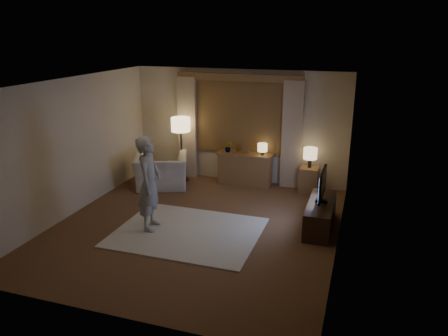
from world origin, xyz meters
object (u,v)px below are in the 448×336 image
at_px(sideboard, 245,170).
at_px(person, 149,183).
at_px(side_table, 309,180).
at_px(tv_stand, 320,215).
at_px(armchair, 161,171).

bearing_deg(sideboard, person, -108.70).
xyz_separation_m(sideboard, side_table, (1.47, -0.05, -0.07)).
bearing_deg(tv_stand, person, -161.44).
bearing_deg(tv_stand, armchair, 163.85).
bearing_deg(person, side_table, -50.82).
relative_size(sideboard, person, 0.71).
xyz_separation_m(side_table, person, (-2.43, -2.77, 0.59)).
distance_m(side_table, person, 3.73).
bearing_deg(tv_stand, side_table, 104.14).
relative_size(sideboard, armchair, 1.04).
distance_m(side_table, tv_stand, 1.86).
bearing_deg(side_table, sideboard, 178.05).
distance_m(sideboard, person, 3.03).
height_order(sideboard, side_table, sideboard).
relative_size(side_table, tv_stand, 0.40).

